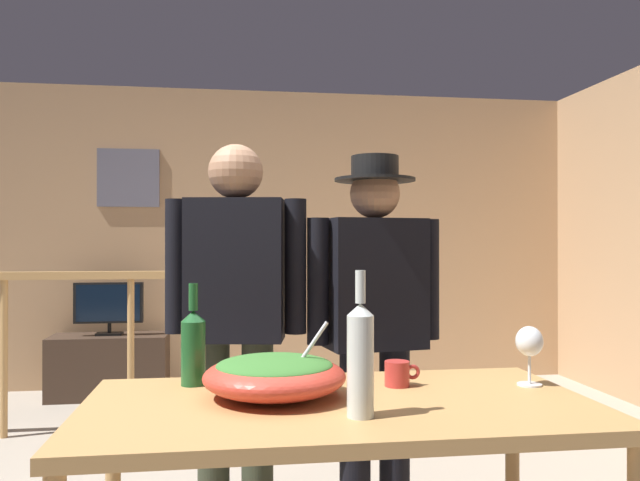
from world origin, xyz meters
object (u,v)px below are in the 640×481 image
at_px(salad_bowl, 275,374).
at_px(wine_bottle_clear, 360,357).
at_px(wine_glass, 529,344).
at_px(person_standing_left, 236,306).
at_px(person_standing_right, 375,309).
at_px(framed_picture, 129,178).
at_px(tv_console, 109,366).
at_px(mug_red, 398,374).
at_px(flat_screen_tv, 109,304).
at_px(serving_table, 339,425).
at_px(stair_railing, 92,325).
at_px(wine_bottle_green, 193,345).

xyz_separation_m(salad_bowl, wine_bottle_clear, (0.21, -0.25, 0.09)).
bearing_deg(wine_glass, person_standing_left, 143.71).
relative_size(person_standing_left, person_standing_right, 1.02).
bearing_deg(salad_bowl, framed_picture, 105.03).
bearing_deg(salad_bowl, person_standing_right, 56.83).
relative_size(tv_console, mug_red, 7.74).
xyz_separation_m(flat_screen_tv, person_standing_right, (1.55, -2.56, 0.20)).
bearing_deg(person_standing_right, tv_console, -68.43).
xyz_separation_m(serving_table, salad_bowl, (-0.18, 0.07, 0.14)).
bearing_deg(flat_screen_tv, wine_bottle_clear, -70.09).
bearing_deg(wine_bottle_clear, stair_railing, 115.18).
relative_size(serving_table, wine_glass, 7.72).
relative_size(serving_table, person_standing_right, 0.93).
xyz_separation_m(framed_picture, wine_bottle_clear, (1.18, -3.86, -0.85)).
height_order(stair_railing, person_standing_left, person_standing_left).
xyz_separation_m(framed_picture, person_standing_left, (0.86, -2.88, -0.81)).
height_order(stair_railing, wine_glass, stair_railing).
xyz_separation_m(wine_bottle_clear, person_standing_left, (-0.32, 0.98, 0.04)).
height_order(framed_picture, wine_bottle_green, framed_picture).
bearing_deg(person_standing_right, framed_picture, -72.61).
bearing_deg(tv_console, salad_bowl, -72.13).
distance_m(serving_table, person_standing_left, 0.89).
bearing_deg(mug_red, serving_table, -143.81).
relative_size(salad_bowl, mug_red, 3.67).
relative_size(framed_picture, stair_railing, 0.16).
xyz_separation_m(flat_screen_tv, wine_bottle_clear, (1.28, -3.53, 0.18)).
xyz_separation_m(wine_bottle_clear, mug_red, (0.19, 0.34, -0.12)).
distance_m(serving_table, wine_bottle_clear, 0.29).
bearing_deg(serving_table, person_standing_right, 69.88).
xyz_separation_m(tv_console, salad_bowl, (1.07, -3.32, 0.58)).
height_order(framed_picture, wine_bottle_clear, framed_picture).
bearing_deg(mug_red, wine_glass, -6.70).
height_order(framed_picture, flat_screen_tv, framed_picture).
bearing_deg(wine_bottle_green, wine_glass, -8.53).
relative_size(flat_screen_tv, person_standing_left, 0.32).
bearing_deg(stair_railing, mug_red, -57.84).
height_order(framed_picture, mug_red, framed_picture).
height_order(flat_screen_tv, serving_table, flat_screen_tv).
bearing_deg(wine_glass, person_standing_right, 117.08).
height_order(stair_railing, person_standing_right, person_standing_right).
xyz_separation_m(mug_red, person_standing_right, (0.07, 0.64, 0.14)).
xyz_separation_m(flat_screen_tv, person_standing_left, (0.96, -2.56, 0.22)).
distance_m(wine_glass, mug_red, 0.44).
distance_m(salad_bowl, wine_bottle_clear, 0.34).
bearing_deg(wine_bottle_green, flat_screen_tv, 104.90).
bearing_deg(person_standing_right, stair_railing, -56.44).
height_order(wine_glass, wine_bottle_green, wine_bottle_green).
distance_m(wine_glass, wine_bottle_green, 1.09).
xyz_separation_m(serving_table, wine_glass, (0.64, 0.11, 0.21)).
distance_m(salad_bowl, mug_red, 0.41).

